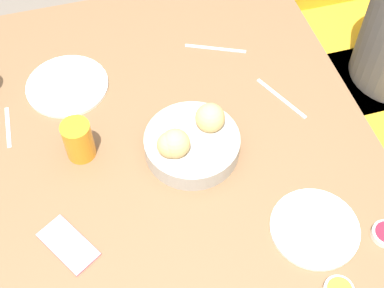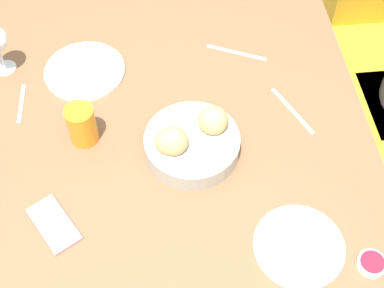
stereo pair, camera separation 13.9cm
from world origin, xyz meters
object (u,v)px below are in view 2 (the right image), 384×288
object	(u,v)px
juice_glass	(82,125)
spoon_coffee	(21,103)
plate_near_left	(85,71)
fork_silver	(237,53)
plate_far_center	(299,246)
bread_basket	(191,142)
jam_bowl_berry	(372,264)
knife_silver	(293,111)
cell_phone	(54,224)

from	to	relation	value
juice_glass	spoon_coffee	world-z (taller)	juice_glass
plate_near_left	fork_silver	world-z (taller)	plate_near_left
plate_far_center	fork_silver	size ratio (longest dim) A/B	1.22
bread_basket	jam_bowl_berry	size ratio (longest dim) A/B	3.67
fork_silver	knife_silver	size ratio (longest dim) A/B	1.00
jam_bowl_berry	fork_silver	distance (m)	0.74
fork_silver	plate_far_center	bearing A→B (deg)	4.18
bread_basket	fork_silver	world-z (taller)	bread_basket
jam_bowl_berry	plate_far_center	bearing A→B (deg)	-111.74
spoon_coffee	cell_phone	bearing A→B (deg)	15.52
plate_far_center	cell_phone	distance (m)	0.59
fork_silver	knife_silver	world-z (taller)	same
plate_near_left	spoon_coffee	size ratio (longest dim) A/B	1.67
fork_silver	juice_glass	bearing A→B (deg)	-58.76
bread_basket	knife_silver	bearing A→B (deg)	109.48
fork_silver	knife_silver	distance (m)	0.27
bread_basket	fork_silver	xyz separation A→B (m)	(-0.35, 0.18, -0.04)
plate_near_left	fork_silver	size ratio (longest dim) A/B	1.35
plate_near_left	fork_silver	distance (m)	0.46
plate_far_center	juice_glass	xyz separation A→B (m)	(-0.37, -0.50, 0.05)
bread_basket	juice_glass	world-z (taller)	bread_basket
cell_phone	jam_bowl_berry	bearing A→B (deg)	76.13
bread_basket	plate_far_center	size ratio (longest dim) A/B	1.16
juice_glass	fork_silver	xyz separation A→B (m)	(-0.28, 0.45, -0.06)
spoon_coffee	cell_phone	size ratio (longest dim) A/B	0.85
plate_far_center	fork_silver	bearing A→B (deg)	-175.82
bread_basket	plate_far_center	world-z (taller)	bread_basket
plate_near_left	plate_far_center	distance (m)	0.80
jam_bowl_berry	fork_silver	size ratio (longest dim) A/B	0.39
juice_glass	knife_silver	world-z (taller)	juice_glass
fork_silver	spoon_coffee	xyz separation A→B (m)	(0.14, -0.64, 0.00)
bread_basket	spoon_coffee	xyz separation A→B (m)	(-0.21, -0.46, -0.04)
plate_near_left	jam_bowl_berry	bearing A→B (deg)	44.22
plate_near_left	juice_glass	distance (m)	0.25
knife_silver	bread_basket	bearing A→B (deg)	-70.52
juice_glass	knife_silver	xyz separation A→B (m)	(-0.03, 0.58, -0.06)
plate_near_left	knife_silver	bearing A→B (deg)	70.03
fork_silver	knife_silver	bearing A→B (deg)	26.53
bread_basket	cell_phone	distance (m)	0.40
plate_far_center	spoon_coffee	size ratio (longest dim) A/B	1.52
bread_basket	knife_silver	world-z (taller)	bread_basket
bread_basket	plate_near_left	world-z (taller)	bread_basket
plate_far_center	jam_bowl_berry	xyz separation A→B (m)	(0.06, 0.15, 0.01)
plate_far_center	bread_basket	bearing A→B (deg)	-143.55
jam_bowl_berry	spoon_coffee	bearing A→B (deg)	-124.42
knife_silver	spoon_coffee	xyz separation A→B (m)	(-0.11, -0.76, 0.00)
bread_basket	plate_far_center	xyz separation A→B (m)	(0.30, 0.22, -0.04)
juice_glass	spoon_coffee	distance (m)	0.24
plate_near_left	juice_glass	bearing A→B (deg)	0.99
bread_basket	juice_glass	size ratio (longest dim) A/B	2.17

